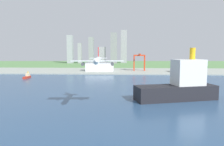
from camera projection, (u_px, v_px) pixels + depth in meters
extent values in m
plane|color=#5C8C50|center=(118.00, 84.00, 296.25)|extent=(2400.00, 2400.00, 0.00)
cube|color=#2D4C70|center=(117.00, 93.00, 236.65)|extent=(840.00, 360.00, 0.15)
cube|color=#9CA398|center=(120.00, 71.00, 484.83)|extent=(840.00, 140.00, 2.50)
cylinder|color=white|center=(98.00, 60.00, 160.54)|extent=(7.75, 42.02, 4.54)
cone|color=white|center=(96.00, 62.00, 137.96)|extent=(4.68, 5.31, 4.31)
cube|color=white|center=(98.00, 61.00, 162.69)|extent=(41.60, 12.34, 0.50)
cube|color=red|center=(98.00, 53.00, 178.72)|extent=(0.89, 5.04, 10.89)
cube|color=white|center=(98.00, 58.00, 179.14)|extent=(15.07, 5.72, 0.36)
cylinder|color=#4C4F54|center=(112.00, 64.00, 162.02)|extent=(2.94, 6.03, 2.49)
cylinder|color=#4C4F54|center=(83.00, 64.00, 161.40)|extent=(2.94, 6.03, 2.49)
cube|color=black|center=(176.00, 93.00, 201.80)|extent=(82.37, 41.96, 14.11)
cube|color=silver|center=(188.00, 72.00, 202.45)|extent=(32.41, 25.27, 25.08)
cylinder|color=yellow|center=(192.00, 54.00, 201.38)|extent=(5.27, 5.27, 11.29)
cube|color=#B22D1E|center=(27.00, 77.00, 361.19)|extent=(7.19, 22.67, 3.70)
cube|color=beige|center=(28.00, 75.00, 364.97)|extent=(5.46, 8.32, 5.01)
cylinder|color=yellow|center=(28.00, 72.00, 365.66)|extent=(1.44, 1.44, 2.96)
cube|color=red|center=(134.00, 63.00, 474.94)|extent=(2.20, 2.20, 33.91)
cube|color=red|center=(145.00, 63.00, 473.73)|extent=(2.20, 2.20, 33.91)
cube|color=red|center=(134.00, 63.00, 482.88)|extent=(2.20, 2.20, 33.91)
cube|color=red|center=(144.00, 63.00, 481.68)|extent=(2.20, 2.20, 33.91)
cube|color=red|center=(139.00, 55.00, 476.38)|extent=(26.47, 10.00, 2.80)
cube|color=red|center=(140.00, 54.00, 466.92)|extent=(2.60, 36.94, 2.60)
cube|color=white|center=(100.00, 67.00, 470.82)|extent=(61.93, 29.30, 18.46)
cube|color=gray|center=(100.00, 63.00, 469.79)|extent=(63.17, 29.89, 1.20)
cube|color=silver|center=(182.00, 69.00, 444.90)|extent=(31.26, 27.18, 13.70)
cube|color=gray|center=(182.00, 65.00, 444.12)|extent=(31.88, 27.73, 1.20)
cube|color=#999EA5|center=(70.00, 49.00, 814.80)|extent=(20.74, 25.21, 108.99)
cube|color=#95989B|center=(80.00, 53.00, 813.88)|extent=(14.38, 14.99, 78.43)
cube|color=gray|center=(91.00, 50.00, 805.45)|extent=(17.68, 26.66, 101.15)
cube|color=#97969E|center=(102.00, 55.00, 838.84)|extent=(24.85, 24.13, 64.56)
cube|color=gray|center=(114.00, 48.00, 800.79)|extent=(24.69, 16.69, 117.72)
cube|color=#93949B|center=(124.00, 47.00, 834.92)|extent=(24.10, 20.79, 130.74)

